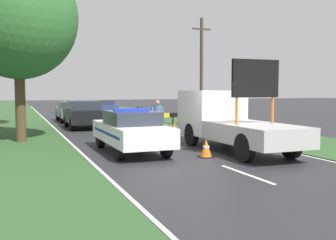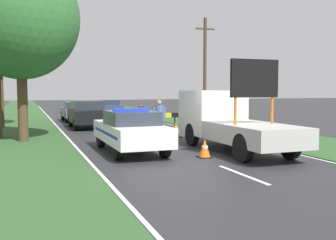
% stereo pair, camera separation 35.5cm
% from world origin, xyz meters
% --- Properties ---
extents(ground_plane, '(160.00, 160.00, 0.00)m').
position_xyz_m(ground_plane, '(0.00, 0.00, 0.00)').
color(ground_plane, '#28282B').
extents(lane_markings, '(7.19, 63.58, 0.01)m').
position_xyz_m(lane_markings, '(0.00, 13.94, 0.00)').
color(lane_markings, silver).
rests_on(lane_markings, ground).
extents(grass_verge_left, '(4.42, 120.00, 0.03)m').
position_xyz_m(grass_verge_left, '(-5.85, 20.00, 0.01)').
color(grass_verge_left, '#2D5128').
rests_on(grass_verge_left, ground).
extents(grass_verge_right, '(4.42, 120.00, 0.03)m').
position_xyz_m(grass_verge_right, '(5.85, 20.00, 0.01)').
color(grass_verge_right, '#2D5128').
rests_on(grass_verge_right, ground).
extents(police_car, '(1.86, 4.95, 1.60)m').
position_xyz_m(police_car, '(-1.82, 1.29, 0.80)').
color(police_car, white).
rests_on(police_car, ground).
extents(work_truck, '(2.02, 6.31, 3.28)m').
position_xyz_m(work_truck, '(1.82, 0.72, 1.13)').
color(work_truck, white).
rests_on(work_truck, ground).
extents(road_barrier, '(2.90, 0.08, 1.15)m').
position_xyz_m(road_barrier, '(0.29, 5.26, 0.96)').
color(road_barrier, black).
rests_on(road_barrier, ground).
extents(police_officer, '(0.55, 0.35, 1.54)m').
position_xyz_m(police_officer, '(-0.43, 4.63, 0.92)').
color(police_officer, '#191E38').
rests_on(police_officer, ground).
extents(pedestrian_civilian, '(0.64, 0.41, 1.79)m').
position_xyz_m(pedestrian_civilian, '(0.50, 4.86, 1.05)').
color(pedestrian_civilian, '#191E38').
rests_on(pedestrian_civilian, ground).
extents(traffic_cone_near_police, '(0.53, 0.53, 0.73)m').
position_xyz_m(traffic_cone_near_police, '(1.36, 4.93, 0.36)').
color(traffic_cone_near_police, black).
rests_on(traffic_cone_near_police, ground).
extents(traffic_cone_centre_front, '(0.39, 0.39, 0.54)m').
position_xyz_m(traffic_cone_centre_front, '(-1.78, 6.66, 0.27)').
color(traffic_cone_centre_front, black).
rests_on(traffic_cone_centre_front, ground).
extents(traffic_cone_near_truck, '(0.45, 0.45, 0.62)m').
position_xyz_m(traffic_cone_near_truck, '(0.21, -0.74, 0.31)').
color(traffic_cone_near_truck, black).
rests_on(traffic_cone_near_truck, ground).
extents(queued_car_sedan_black, '(1.91, 4.23, 1.64)m').
position_xyz_m(queued_car_sedan_black, '(-1.92, 11.03, 0.85)').
color(queued_car_sedan_black, black).
rests_on(queued_car_sedan_black, ground).
extents(queued_car_suv_grey, '(1.93, 4.49, 1.42)m').
position_xyz_m(queued_car_suv_grey, '(-1.87, 16.45, 0.76)').
color(queued_car_suv_grey, slate).
rests_on(queued_car_suv_grey, ground).
extents(queued_car_hatch_blue, '(1.79, 4.39, 1.38)m').
position_xyz_m(queued_car_hatch_blue, '(1.73, 22.69, 0.73)').
color(queued_car_hatch_blue, navy).
rests_on(queued_car_hatch_blue, ground).
extents(roadside_tree_near_left, '(5.02, 5.02, 7.98)m').
position_xyz_m(roadside_tree_near_left, '(-5.50, 5.64, 5.33)').
color(roadside_tree_near_left, '#4C3823').
rests_on(roadside_tree_near_left, ground).
extents(utility_pole, '(1.20, 0.20, 6.58)m').
position_xyz_m(utility_pole, '(4.89, 9.12, 3.41)').
color(utility_pole, '#473828').
rests_on(utility_pole, ground).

